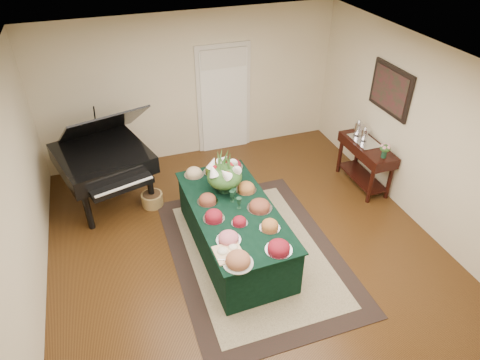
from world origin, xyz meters
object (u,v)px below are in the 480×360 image
object	(u,v)px
floral_centerpiece	(224,173)
mahogany_sideboard	(366,154)
buffet_table	(234,229)
grand_piano	(103,158)

from	to	relation	value
floral_centerpiece	mahogany_sideboard	size ratio (longest dim) A/B	0.45
buffet_table	floral_centerpiece	world-z (taller)	floral_centerpiece
grand_piano	mahogany_sideboard	world-z (taller)	grand_piano
grand_piano	floral_centerpiece	bearing A→B (deg)	-40.82
floral_centerpiece	mahogany_sideboard	bearing A→B (deg)	8.13
floral_centerpiece	grand_piano	xyz separation A→B (m)	(-1.60, 1.38, -0.23)
grand_piano	mahogany_sideboard	distance (m)	4.36
buffet_table	grand_piano	world-z (taller)	grand_piano
buffet_table	mahogany_sideboard	xyz separation A→B (m)	(2.65, 0.82, 0.24)
buffet_table	floral_centerpiece	distance (m)	0.81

